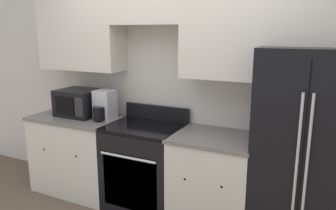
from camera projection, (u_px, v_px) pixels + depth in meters
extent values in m
cube|color=beige|center=(182.00, 86.00, 3.50)|extent=(8.00, 0.06, 2.60)
cube|color=beige|center=(81.00, 30.00, 3.70)|extent=(1.02, 0.33, 0.90)
cube|color=beige|center=(150.00, 4.00, 3.26)|extent=(0.77, 0.33, 0.41)
cube|color=beige|center=(269.00, 29.00, 2.81)|extent=(1.57, 0.33, 0.90)
cube|color=beige|center=(79.00, 155.00, 3.88)|extent=(1.02, 0.62, 0.88)
cube|color=slate|center=(77.00, 118.00, 3.78)|extent=(1.04, 0.64, 0.03)
sphere|color=black|center=(45.00, 149.00, 3.69)|extent=(0.03, 0.03, 0.03)
sphere|color=black|center=(76.00, 156.00, 3.49)|extent=(0.03, 0.03, 0.03)
cube|color=beige|center=(213.00, 182.00, 3.17)|extent=(0.76, 0.62, 0.88)
cube|color=slate|center=(215.00, 138.00, 3.07)|extent=(0.78, 0.64, 0.03)
sphere|color=black|center=(185.00, 179.00, 2.95)|extent=(0.03, 0.03, 0.03)
sphere|color=black|center=(222.00, 187.00, 2.80)|extent=(0.03, 0.03, 0.03)
cube|color=black|center=(145.00, 168.00, 3.50)|extent=(0.77, 0.62, 0.87)
cube|color=black|center=(130.00, 184.00, 3.24)|extent=(0.62, 0.01, 0.56)
cube|color=black|center=(144.00, 128.00, 3.40)|extent=(0.77, 0.62, 0.04)
cube|color=black|center=(157.00, 112.00, 3.62)|extent=(0.77, 0.04, 0.16)
cylinder|color=silver|center=(127.00, 158.00, 3.16)|extent=(0.62, 0.02, 0.02)
cube|color=black|center=(305.00, 151.00, 2.79)|extent=(0.81, 0.74, 1.75)
cube|color=black|center=(302.00, 166.00, 2.47)|extent=(0.01, 0.01, 1.61)
cylinder|color=#B7B7BC|center=(298.00, 156.00, 2.44)|extent=(0.02, 0.02, 0.96)
cylinder|color=#B7B7BC|center=(308.00, 157.00, 2.41)|extent=(0.02, 0.02, 0.96)
cube|color=black|center=(79.00, 103.00, 3.79)|extent=(0.47, 0.38, 0.30)
cube|color=black|center=(64.00, 106.00, 3.64)|extent=(0.26, 0.01, 0.20)
cube|color=#262628|center=(79.00, 107.00, 3.55)|extent=(0.10, 0.01, 0.21)
cylinder|color=black|center=(254.00, 123.00, 3.08)|extent=(0.07, 0.07, 0.23)
cylinder|color=black|center=(255.00, 109.00, 3.04)|extent=(0.03, 0.03, 0.06)
cylinder|color=black|center=(255.00, 104.00, 3.03)|extent=(0.03, 0.03, 0.03)
cube|color=#B7B7BC|center=(105.00, 105.00, 3.63)|extent=(0.20, 0.19, 0.33)
cylinder|color=black|center=(99.00, 113.00, 3.55)|extent=(0.14, 0.14, 0.15)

